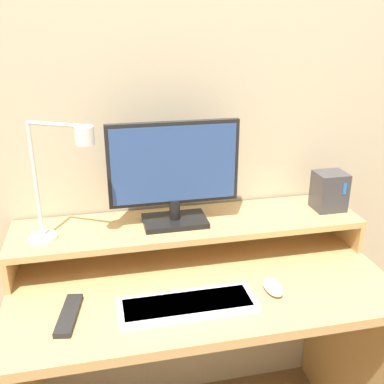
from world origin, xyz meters
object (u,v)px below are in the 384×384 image
at_px(remote_control, 69,315).
at_px(desk_lamp, 61,175).
at_px(monitor, 174,172).
at_px(keyboard, 187,305).
at_px(router_dock, 329,191).
at_px(mouse, 273,287).

bearing_deg(remote_control, desk_lamp, 89.22).
xyz_separation_m(monitor, remote_control, (-0.35, -0.28, -0.29)).
bearing_deg(remote_control, keyboard, -4.77).
height_order(desk_lamp, keyboard, desk_lamp).
xyz_separation_m(monitor, keyboard, (-0.02, -0.30, -0.29)).
bearing_deg(keyboard, router_dock, 27.71).
height_order(desk_lamp, remote_control, desk_lamp).
distance_m(monitor, remote_control, 0.53).
xyz_separation_m(desk_lamp, keyboard, (0.32, -0.24, -0.33)).
distance_m(monitor, router_dock, 0.57).
bearing_deg(keyboard, remote_control, 175.23).
height_order(router_dock, mouse, router_dock).
distance_m(monitor, keyboard, 0.42).
height_order(monitor, desk_lamp, desk_lamp).
bearing_deg(desk_lamp, mouse, -19.79).
bearing_deg(keyboard, monitor, 86.05).
xyz_separation_m(desk_lamp, mouse, (0.59, -0.21, -0.33)).
relative_size(monitor, desk_lamp, 1.13).
bearing_deg(monitor, mouse, -48.38).
distance_m(desk_lamp, keyboard, 0.52).
height_order(keyboard, mouse, mouse).
bearing_deg(router_dock, desk_lamp, -175.80).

